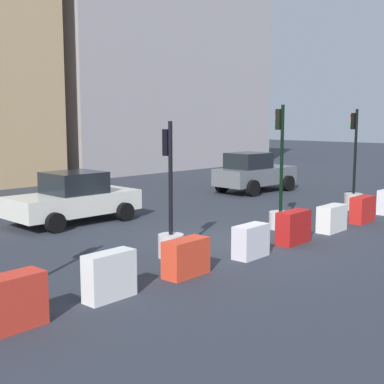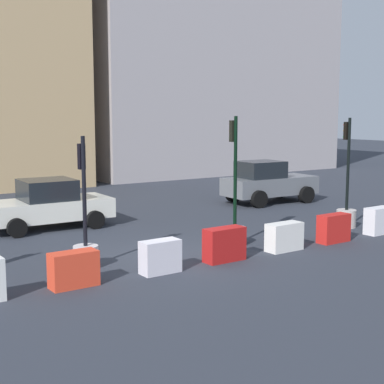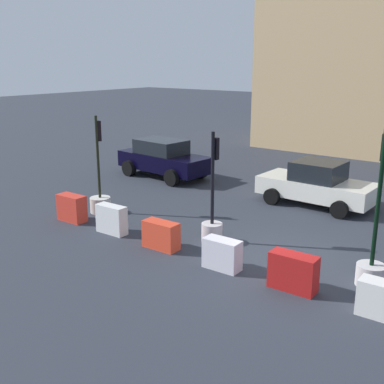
{
  "view_description": "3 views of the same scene",
  "coord_description": "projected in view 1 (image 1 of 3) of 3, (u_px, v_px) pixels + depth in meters",
  "views": [
    {
      "loc": [
        -10.83,
        -8.71,
        3.29
      ],
      "look_at": [
        -1.02,
        0.6,
        1.41
      ],
      "focal_mm": 49.25,
      "sensor_mm": 36.0,
      "label": 1
    },
    {
      "loc": [
        -7.53,
        -12.69,
        3.76
      ],
      "look_at": [
        0.65,
        -0.22,
        1.71
      ],
      "focal_mm": 53.1,
      "sensor_mm": 36.0,
      "label": 2
    },
    {
      "loc": [
        5.29,
        -10.61,
        5.15
      ],
      "look_at": [
        -2.72,
        -0.24,
        1.51
      ],
      "focal_mm": 44.56,
      "sensor_mm": 36.0,
      "label": 3
    }
  ],
  "objects": [
    {
      "name": "car_grey_saloon",
      "position": [
        254.0,
        173.0,
        23.82
      ],
      "size": [
        4.14,
        2.21,
        1.8
      ],
      "color": "slate",
      "rests_on": "ground_plane"
    },
    {
      "name": "traffic_light_3",
      "position": [
        353.0,
        193.0,
        19.19
      ],
      "size": [
        0.65,
        0.65,
        3.64
      ],
      "color": "#B8B0AB",
      "rests_on": "ground_plane"
    },
    {
      "name": "traffic_light_2",
      "position": [
        280.0,
        208.0,
        15.84
      ],
      "size": [
        0.68,
        0.68,
        3.71
      ],
      "color": "beige",
      "rests_on": "ground_plane"
    },
    {
      "name": "construction_barrier_1",
      "position": [
        109.0,
        276.0,
        9.63
      ],
      "size": [
        1.02,
        0.41,
        0.88
      ],
      "color": "white",
      "rests_on": "ground_plane"
    },
    {
      "name": "ground_plane",
      "position": [
        234.0,
        242.0,
        14.17
      ],
      "size": [
        120.0,
        120.0,
        0.0
      ],
      "primitive_type": "plane",
      "color": "#2E323C"
    },
    {
      "name": "traffic_light_1",
      "position": [
        171.0,
        232.0,
        12.55
      ],
      "size": [
        0.62,
        0.62,
        3.24
      ],
      "color": "silver",
      "rests_on": "ground_plane"
    },
    {
      "name": "building_corner_block",
      "position": [
        158.0,
        70.0,
        35.72
      ],
      "size": [
        17.85,
        6.8,
        13.11
      ],
      "color": "#ADA4A6",
      "rests_on": "ground_plane"
    },
    {
      "name": "construction_barrier_0",
      "position": [
        13.0,
        302.0,
        8.27
      ],
      "size": [
        1.02,
        0.5,
        0.88
      ],
      "color": "red",
      "rests_on": "ground_plane"
    },
    {
      "name": "construction_barrier_6",
      "position": [
        362.0,
        209.0,
        16.84
      ],
      "size": [
        1.06,
        0.45,
        0.83
      ],
      "color": "red",
      "rests_on": "ground_plane"
    },
    {
      "name": "construction_barrier_4",
      "position": [
        293.0,
        227.0,
        13.98
      ],
      "size": [
        1.12,
        0.49,
        0.87
      ],
      "color": "#B21918",
      "rests_on": "ground_plane"
    },
    {
      "name": "construction_barrier_2",
      "position": [
        186.0,
        258.0,
        11.08
      ],
      "size": [
        1.07,
        0.49,
        0.79
      ],
      "color": "#E84026",
      "rests_on": "ground_plane"
    },
    {
      "name": "car_white_van",
      "position": [
        74.0,
        198.0,
        16.81
      ],
      "size": [
        4.17,
        2.24,
        1.62
      ],
      "color": "silver",
      "rests_on": "ground_plane"
    },
    {
      "name": "construction_barrier_3",
      "position": [
        251.0,
        241.0,
        12.56
      ],
      "size": [
        0.98,
        0.47,
        0.79
      ],
      "color": "silver",
      "rests_on": "ground_plane"
    },
    {
      "name": "construction_barrier_5",
      "position": [
        332.0,
        218.0,
        15.47
      ],
      "size": [
        1.09,
        0.49,
        0.78
      ],
      "color": "white",
      "rests_on": "ground_plane"
    }
  ]
}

